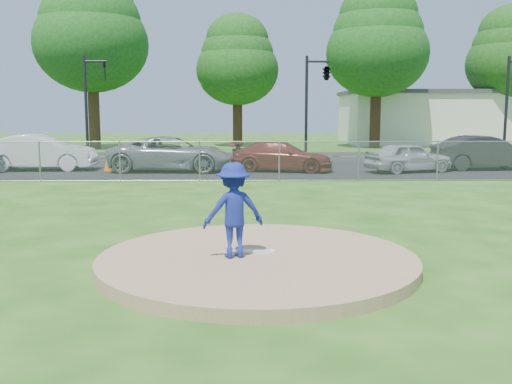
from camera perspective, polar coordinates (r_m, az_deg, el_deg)
ground at (r=19.60m, az=-0.29°, el=0.38°), size 120.00×120.00×0.00m
pitchers_mound at (r=9.75m, az=0.15°, el=-6.89°), size 5.40×5.40×0.20m
pitching_rubber at (r=9.92m, az=0.13°, el=-5.93°), size 0.60×0.15×0.04m
chain_link_fence at (r=21.50m, az=-0.33°, el=3.07°), size 40.00×0.06×1.50m
parking_lot at (r=26.05m, az=-0.40°, el=2.29°), size 50.00×8.00×0.01m
street at (r=33.53m, az=-0.47°, el=3.57°), size 60.00×7.00×0.01m
commercial_building at (r=50.10m, az=18.23°, el=7.12°), size 16.40×9.40×4.30m
tree_left at (r=42.23m, az=-16.20°, el=15.39°), size 7.84×7.84×12.53m
tree_center at (r=43.60m, az=-1.89°, el=13.11°), size 6.16×6.16×9.84m
tree_right at (r=42.72m, az=12.05°, el=14.64°), size 7.28×7.28×11.63m
tree_far_right at (r=48.98m, az=24.19°, el=12.56°), size 6.72×6.72×10.74m
traffic_signal_left at (r=32.59m, az=-16.26°, el=9.04°), size 1.28×0.20×5.60m
traffic_signal_center at (r=31.75m, az=6.87°, el=11.59°), size 1.42×2.48×5.60m
traffic_signal_right at (r=34.56m, az=24.16°, el=8.59°), size 1.28×0.20×5.60m
pitcher at (r=9.46m, az=-2.26°, el=-1.83°), size 1.15×0.85×1.59m
traffic_cone at (r=26.06m, az=-14.58°, el=2.88°), size 0.39×0.39×0.76m
parked_car_white at (r=27.25m, az=-20.76°, el=3.72°), size 4.93×1.96×1.60m
parked_car_gray at (r=25.40m, az=-8.42°, el=3.80°), size 5.60×2.78×1.52m
parked_car_darkred at (r=25.12m, az=2.60°, el=3.57°), size 4.76×2.73×1.30m
parked_car_pearl at (r=25.61m, az=15.00°, el=3.39°), size 4.09×2.68×1.30m
parked_car_charcoal at (r=27.87m, az=21.91°, el=3.68°), size 4.75×1.97×1.53m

